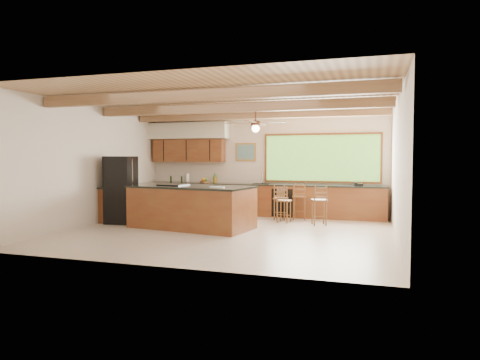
% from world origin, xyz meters
% --- Properties ---
extents(ground, '(7.20, 7.20, 0.00)m').
position_xyz_m(ground, '(0.00, 0.00, 0.00)').
color(ground, beige).
rests_on(ground, ground).
extents(room_shell, '(7.27, 6.54, 3.02)m').
position_xyz_m(room_shell, '(-0.17, 0.65, 2.21)').
color(room_shell, beige).
rests_on(room_shell, ground).
extents(counter_run, '(7.12, 3.10, 1.23)m').
position_xyz_m(counter_run, '(-0.82, 2.52, 0.46)').
color(counter_run, brown).
rests_on(counter_run, ground).
extents(island, '(3.08, 1.79, 1.03)m').
position_xyz_m(island, '(-1.02, 0.26, 0.51)').
color(island, brown).
rests_on(island, ground).
extents(refrigerator, '(0.73, 0.72, 1.72)m').
position_xyz_m(refrigerator, '(-3.05, 0.40, 0.86)').
color(refrigerator, black).
rests_on(refrigerator, ground).
extents(bar_stool_a, '(0.36, 0.36, 0.97)m').
position_xyz_m(bar_stool_a, '(0.75, 2.11, 0.57)').
color(bar_stool_a, brown).
rests_on(bar_stool_a, ground).
extents(bar_stool_b, '(0.38, 0.38, 0.94)m').
position_xyz_m(bar_stool_b, '(0.92, 1.70, 0.56)').
color(bar_stool_b, brown).
rests_on(bar_stool_b, ground).
extents(bar_stool_c, '(0.40, 0.40, 1.03)m').
position_xyz_m(bar_stool_c, '(1.22, 2.39, 0.61)').
color(bar_stool_c, brown).
rests_on(bar_stool_c, ground).
extents(bar_stool_d, '(0.47, 0.47, 1.03)m').
position_xyz_m(bar_stool_d, '(1.85, 1.55, 0.61)').
color(bar_stool_d, brown).
rests_on(bar_stool_d, ground).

